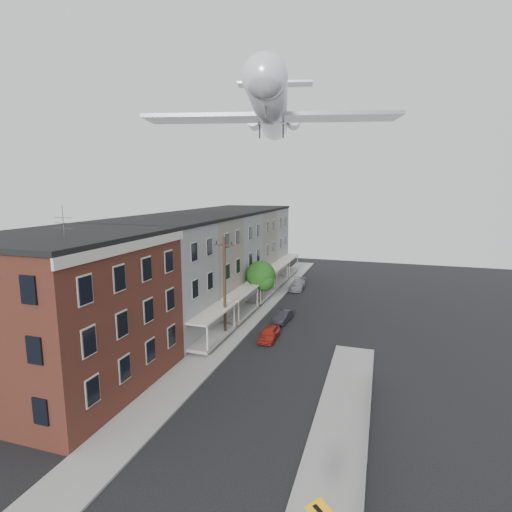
{
  "coord_description": "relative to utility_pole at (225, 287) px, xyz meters",
  "views": [
    {
      "loc": [
        7.15,
        -13.06,
        13.12
      ],
      "look_at": [
        0.43,
        8.0,
        9.32
      ],
      "focal_mm": 28.0,
      "sensor_mm": 36.0,
      "label": 1
    }
  ],
  "objects": [
    {
      "name": "ground",
      "position": [
        5.6,
        -18.0,
        -4.67
      ],
      "size": [
        120.0,
        120.0,
        0.0
      ],
      "primitive_type": "plane",
      "color": "black",
      "rests_on": "ground"
    },
    {
      "name": "sidewalk_left",
      "position": [
        0.1,
        6.0,
        -4.61
      ],
      "size": [
        3.0,
        62.0,
        0.12
      ],
      "primitive_type": "cube",
      "color": "gray",
      "rests_on": "ground"
    },
    {
      "name": "sidewalk_right",
      "position": [
        11.1,
        -12.0,
        -4.61
      ],
      "size": [
        3.0,
        26.0,
        0.12
      ],
      "primitive_type": "cube",
      "color": "gray",
      "rests_on": "ground"
    },
    {
      "name": "curb_left",
      "position": [
        1.55,
        6.0,
        -4.6
      ],
      "size": [
        0.15,
        62.0,
        0.14
      ],
      "primitive_type": "cube",
      "color": "gray",
      "rests_on": "ground"
    },
    {
      "name": "curb_right",
      "position": [
        9.65,
        -12.0,
        -4.6
      ],
      "size": [
        0.15,
        26.0,
        0.14
      ],
      "primitive_type": "cube",
      "color": "gray",
      "rests_on": "ground"
    },
    {
      "name": "corner_building",
      "position": [
        -6.4,
        -11.0,
        0.49
      ],
      "size": [
        10.31,
        12.3,
        12.15
      ],
      "color": "#361611",
      "rests_on": "ground"
    },
    {
      "name": "row_house_a",
      "position": [
        -6.36,
        -1.5,
        0.45
      ],
      "size": [
        11.98,
        7.0,
        10.3
      ],
      "color": "#61625F",
      "rests_on": "ground"
    },
    {
      "name": "row_house_b",
      "position": [
        -6.36,
        5.5,
        0.45
      ],
      "size": [
        11.98,
        7.0,
        10.3
      ],
      "color": "gray",
      "rests_on": "ground"
    },
    {
      "name": "row_house_c",
      "position": [
        -6.36,
        12.5,
        0.45
      ],
      "size": [
        11.98,
        7.0,
        10.3
      ],
      "color": "#61625F",
      "rests_on": "ground"
    },
    {
      "name": "row_house_d",
      "position": [
        -6.36,
        19.5,
        0.45
      ],
      "size": [
        11.98,
        7.0,
        10.3
      ],
      "color": "gray",
      "rests_on": "ground"
    },
    {
      "name": "row_house_e",
      "position": [
        -6.36,
        26.5,
        0.45
      ],
      "size": [
        11.98,
        7.0,
        10.3
      ],
      "color": "#61625F",
      "rests_on": "ground"
    },
    {
      "name": "chainlink_fence",
      "position": [
        12.6,
        -13.0,
        -3.68
      ],
      "size": [
        0.06,
        18.06,
        1.9
      ],
      "color": "gray",
      "rests_on": "ground"
    },
    {
      "name": "utility_pole",
      "position": [
        0.0,
        0.0,
        0.0
      ],
      "size": [
        1.8,
        0.26,
        9.0
      ],
      "color": "black",
      "rests_on": "ground"
    },
    {
      "name": "street_tree",
      "position": [
        0.33,
        9.92,
        -1.22
      ],
      "size": [
        3.22,
        3.2,
        5.2
      ],
      "color": "black",
      "rests_on": "ground"
    },
    {
      "name": "car_near",
      "position": [
        3.8,
        0.8,
        -4.1
      ],
      "size": [
        1.43,
        3.41,
        1.15
      ],
      "primitive_type": "imported",
      "rotation": [
        0.0,
        0.0,
        0.02
      ],
      "color": "maroon",
      "rests_on": "ground"
    },
    {
      "name": "car_mid",
      "position": [
        3.8,
        5.71,
        -4.12
      ],
      "size": [
        1.46,
        3.47,
        1.11
      ],
      "primitive_type": "imported",
      "rotation": [
        0.0,
        0.0,
        -0.08
      ],
      "color": "black",
      "rests_on": "ground"
    },
    {
      "name": "car_far",
      "position": [
        2.53,
        18.7,
        -4.05
      ],
      "size": [
        1.85,
        4.32,
        1.24
      ],
      "primitive_type": "imported",
      "rotation": [
        0.0,
        0.0,
        0.03
      ],
      "color": "gray",
      "rests_on": "ground"
    },
    {
      "name": "airplane",
      "position": [
        1.38,
        9.71,
        16.16
      ],
      "size": [
        24.6,
        28.12,
        8.09
      ],
      "color": "white",
      "rests_on": "ground"
    }
  ]
}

